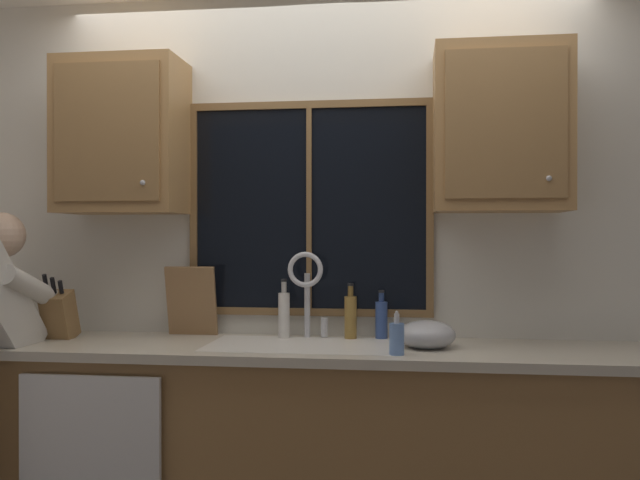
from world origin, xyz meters
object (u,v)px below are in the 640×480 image
at_px(bottle_tall_clear, 351,316).
at_px(bottle_amber_small, 381,319).
at_px(knife_block, 59,315).
at_px(cutting_board, 191,301).
at_px(soap_dispenser, 397,338).
at_px(mixing_bowl, 427,335).
at_px(bottle_green_glass, 284,314).

height_order(bottle_tall_clear, bottle_amber_small, bottle_tall_clear).
relative_size(knife_block, cutting_board, 0.96).
relative_size(cutting_board, soap_dispenser, 1.91).
relative_size(knife_block, mixing_bowl, 1.32).
height_order(cutting_board, bottle_amber_small, cutting_board).
distance_m(knife_block, mixing_bowl, 1.67).
bearing_deg(bottle_green_glass, bottle_amber_small, 5.74).
xyz_separation_m(cutting_board, mixing_bowl, (1.10, -0.21, -0.11)).
xyz_separation_m(mixing_bowl, soap_dispenser, (-0.12, -0.19, 0.01)).
bearing_deg(cutting_board, bottle_amber_small, 0.80).
bearing_deg(cutting_board, knife_block, -162.00).
bearing_deg(bottle_amber_small, cutting_board, -179.20).
bearing_deg(soap_dispenser, bottle_tall_clear, 118.76).
xyz_separation_m(cutting_board, bottle_green_glass, (0.45, -0.03, -0.05)).
bearing_deg(bottle_green_glass, cutting_board, 175.91).
bearing_deg(bottle_tall_clear, soap_dispenser, -61.24).
xyz_separation_m(mixing_bowl, bottle_tall_clear, (-0.34, 0.21, 0.05)).
distance_m(knife_block, soap_dispenser, 1.57).
bearing_deg(knife_block, bottle_amber_small, 7.64).
bearing_deg(cutting_board, bottle_green_glass, -4.09).
bearing_deg(bottle_green_glass, bottle_tall_clear, 4.68).
xyz_separation_m(cutting_board, soap_dispenser, (0.98, -0.41, -0.10)).
height_order(cutting_board, soap_dispenser, cutting_board).
xyz_separation_m(mixing_bowl, bottle_amber_small, (-0.20, 0.23, 0.04)).
distance_m(soap_dispenser, bottle_tall_clear, 0.46).
height_order(soap_dispenser, bottle_amber_small, bottle_amber_small).
bearing_deg(bottle_green_glass, knife_block, -171.53).
xyz_separation_m(soap_dispenser, bottle_green_glass, (-0.53, 0.38, 0.05)).
relative_size(mixing_bowl, bottle_tall_clear, 0.95).
bearing_deg(bottle_amber_small, mixing_bowl, -48.42).
bearing_deg(soap_dispenser, mixing_bowl, 57.58).
bearing_deg(knife_block, bottle_tall_clear, 7.60).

